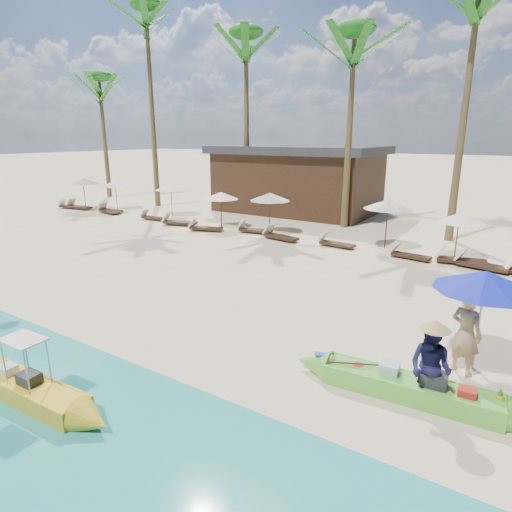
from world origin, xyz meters
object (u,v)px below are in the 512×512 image
Objects in this scene: blue_umbrella at (485,281)px; tourist at (466,334)px; yellow_canoe at (25,388)px; green_canoe at (409,387)px.

tourist is at bearing -118.04° from blue_umbrella.
green_canoe is at bearing 30.00° from yellow_canoe.
blue_umbrella is at bearing 36.82° from yellow_canoe.
blue_umbrella is (0.19, 0.37, 1.11)m from tourist.
yellow_canoe is 2.75× the size of tourist.
blue_umbrella is at bearing 60.82° from green_canoe.
yellow_canoe is at bearing -140.57° from blue_umbrella.
yellow_canoe is (-6.30, -4.03, -0.01)m from green_canoe.
yellow_canoe is 9.51m from blue_umbrella.
green_canoe is 2.35× the size of blue_umbrella.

